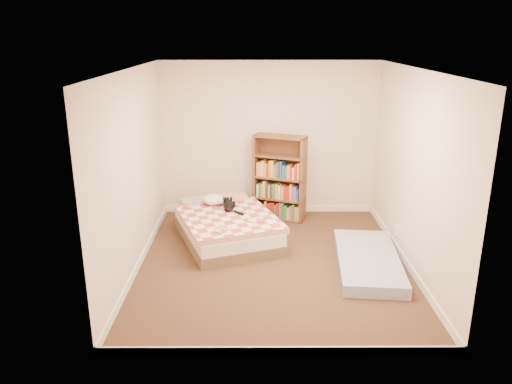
{
  "coord_description": "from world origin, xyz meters",
  "views": [
    {
      "loc": [
        -0.24,
        -6.0,
        2.91
      ],
      "look_at": [
        -0.22,
        0.3,
        0.89
      ],
      "focal_mm": 35.0,
      "sensor_mm": 36.0,
      "label": 1
    }
  ],
  "objects_px": {
    "bookshelf": "(279,188)",
    "white_dog": "(213,200)",
    "bed": "(227,226)",
    "floor_mattress": "(368,261)",
    "black_cat": "(229,205)"
  },
  "relations": [
    {
      "from": "white_dog",
      "to": "bookshelf",
      "type": "bearing_deg",
      "value": 19.48
    },
    {
      "from": "bed",
      "to": "bookshelf",
      "type": "xyz_separation_m",
      "value": [
        0.81,
        0.89,
        0.31
      ]
    },
    {
      "from": "black_cat",
      "to": "bookshelf",
      "type": "bearing_deg",
      "value": 28.76
    },
    {
      "from": "bed",
      "to": "floor_mattress",
      "type": "relative_size",
      "value": 1.18
    },
    {
      "from": "floor_mattress",
      "to": "black_cat",
      "type": "xyz_separation_m",
      "value": [
        -1.85,
        1.07,
        0.4
      ]
    },
    {
      "from": "bookshelf",
      "to": "white_dog",
      "type": "distance_m",
      "value": 1.15
    },
    {
      "from": "black_cat",
      "to": "floor_mattress",
      "type": "bearing_deg",
      "value": -44.32
    },
    {
      "from": "bed",
      "to": "black_cat",
      "type": "relative_size",
      "value": 3.33
    },
    {
      "from": "bed",
      "to": "floor_mattress",
      "type": "xyz_separation_m",
      "value": [
        1.88,
        -0.9,
        -0.13
      ]
    },
    {
      "from": "bookshelf",
      "to": "floor_mattress",
      "type": "height_order",
      "value": "bookshelf"
    },
    {
      "from": "bed",
      "to": "white_dog",
      "type": "distance_m",
      "value": 0.51
    },
    {
      "from": "bed",
      "to": "white_dog",
      "type": "relative_size",
      "value": 5.76
    },
    {
      "from": "bed",
      "to": "white_dog",
      "type": "height_order",
      "value": "white_dog"
    },
    {
      "from": "bed",
      "to": "bookshelf",
      "type": "height_order",
      "value": "bookshelf"
    },
    {
      "from": "bookshelf",
      "to": "white_dog",
      "type": "xyz_separation_m",
      "value": [
        -1.02,
        -0.53,
        -0.03
      ]
    }
  ]
}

